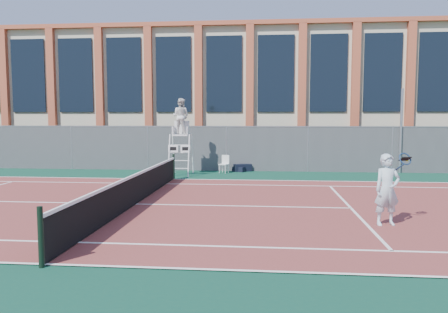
# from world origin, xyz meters

# --- Properties ---
(ground) EXTENTS (120.00, 120.00, 0.00)m
(ground) POSITION_xyz_m (0.00, 0.00, 0.00)
(ground) COLOR #233814
(apron) EXTENTS (36.00, 20.00, 0.01)m
(apron) POSITION_xyz_m (0.00, 1.00, 0.01)
(apron) COLOR #0E3E2E
(apron) RESTS_ON ground
(tennis_court) EXTENTS (23.77, 10.97, 0.02)m
(tennis_court) POSITION_xyz_m (0.00, 0.00, 0.02)
(tennis_court) COLOR brown
(tennis_court) RESTS_ON apron
(tennis_net) EXTENTS (0.10, 11.30, 1.10)m
(tennis_net) POSITION_xyz_m (0.00, 0.00, 0.54)
(tennis_net) COLOR black
(tennis_net) RESTS_ON ground
(fence) EXTENTS (40.00, 0.06, 2.20)m
(fence) POSITION_xyz_m (0.00, 8.80, 1.10)
(fence) COLOR #595E60
(fence) RESTS_ON ground
(hedge) EXTENTS (40.00, 1.40, 2.20)m
(hedge) POSITION_xyz_m (0.00, 10.00, 1.10)
(hedge) COLOR black
(hedge) RESTS_ON ground
(building) EXTENTS (45.00, 10.60, 8.22)m
(building) POSITION_xyz_m (0.00, 17.95, 4.15)
(building) COLOR beige
(building) RESTS_ON ground
(steel_pole) EXTENTS (0.12, 0.12, 4.03)m
(steel_pole) POSITION_xyz_m (10.35, 8.70, 2.01)
(steel_pole) COLOR #9EA0A5
(steel_pole) RESTS_ON ground
(umpire_chair) EXTENTS (1.00, 1.53, 3.57)m
(umpire_chair) POSITION_xyz_m (0.06, 7.05, 2.61)
(umpire_chair) COLOR white
(umpire_chair) RESTS_ON ground
(plastic_chair) EXTENTS (0.52, 0.52, 0.85)m
(plastic_chair) POSITION_xyz_m (1.99, 7.99, 0.51)
(plastic_chair) COLOR silver
(plastic_chair) RESTS_ON apron
(sports_bag_near) EXTENTS (0.92, 0.66, 0.36)m
(sports_bag_near) POSITION_xyz_m (2.82, 8.60, 0.19)
(sports_bag_near) COLOR black
(sports_bag_near) RESTS_ON apron
(sports_bag_far) EXTENTS (0.65, 0.52, 0.24)m
(sports_bag_far) POSITION_xyz_m (2.63, 8.47, 0.13)
(sports_bag_far) COLOR black
(sports_bag_far) RESTS_ON apron
(tennis_player) EXTENTS (1.01, 0.72, 1.76)m
(tennis_player) POSITION_xyz_m (6.87, -1.96, 0.91)
(tennis_player) COLOR silver
(tennis_player) RESTS_ON tennis_court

